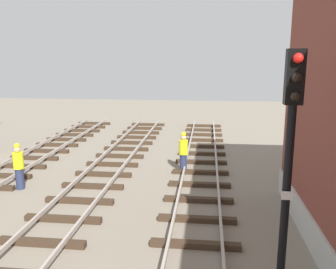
{
  "coord_description": "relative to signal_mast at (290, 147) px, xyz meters",
  "views": [
    {
      "loc": [
        1.51,
        -3.47,
        5.14
      ],
      "look_at": [
        -0.01,
        10.3,
        2.16
      ],
      "focal_mm": 38.62,
      "sensor_mm": 36.0,
      "label": 1
    }
  ],
  "objects": [
    {
      "name": "track_worker_distant",
      "position": [
        -9.04,
        5.44,
        -2.41
      ],
      "size": [
        0.4,
        0.4,
        1.87
      ],
      "color": "#262D4C",
      "rests_on": "ground"
    },
    {
      "name": "signal_mast",
      "position": [
        0.0,
        0.0,
        0.0
      ],
      "size": [
        0.36,
        0.4,
        5.31
      ],
      "color": "black",
      "rests_on": "ground"
    },
    {
      "name": "track_worker_foreground",
      "position": [
        -2.74,
        8.28,
        -2.41
      ],
      "size": [
        0.4,
        0.4,
        1.87
      ],
      "color": "#262D4C",
      "rests_on": "ground"
    }
  ]
}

